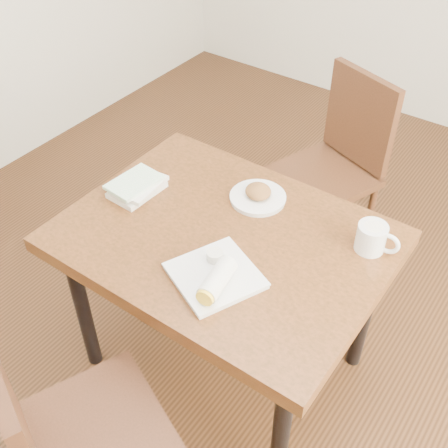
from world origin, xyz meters
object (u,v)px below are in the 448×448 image
Objects in this scene: chair_far at (338,158)px; book_stack at (137,187)px; plate_burrito at (216,276)px; table at (224,252)px; chair_near at (65,432)px; coffee_mug at (373,238)px; plate_scone at (258,195)px.

book_stack is (-0.41, -0.94, 0.23)m from chair_far.
plate_burrito is at bearing -84.51° from chair_far.
book_stack is at bearing -113.78° from chair_far.
book_stack is at bearing 158.45° from plate_burrito.
table is 5.08× the size of book_stack.
table is 1.19× the size of chair_near.
table is at bearing -0.73° from book_stack.
coffee_mug reaches higher than plate_burrito.
chair_near is at bearing -90.35° from chair_far.
coffee_mug is 0.55m from plate_burrito.
plate_scone is at bearing 179.70° from coffee_mug.
book_stack is (-0.40, -0.23, 0.01)m from plate_scone.
table is 5.25× the size of plate_scone.
chair_far is 1.18m from plate_burrito.
book_stack is (-0.40, 0.80, 0.23)m from chair_near.
coffee_mug reaches higher than book_stack.
plate_burrito is (-0.34, -0.44, -0.03)m from coffee_mug.
table is 3.28× the size of plate_burrito.
table is 0.43m from book_stack.
coffee_mug is 0.68× the size of book_stack.
plate_burrito is (0.12, 0.59, 0.23)m from chair_near.
coffee_mug is (0.46, -0.00, 0.03)m from plate_scone.
plate_scone is (-0.01, 0.24, 0.11)m from table.
plate_burrito reaches higher than book_stack.
coffee_mug reaches higher than table.
plate_scone is 0.63× the size of plate_burrito.
coffee_mug is at bearing 14.70° from book_stack.
plate_scone is 1.41× the size of coffee_mug.
chair_far is 1.05m from book_stack.
chair_near and chair_far have the same top height.
chair_near is 1.00× the size of chair_far.
coffee_mug reaches higher than plate_scone.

